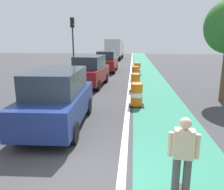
{
  "coord_description": "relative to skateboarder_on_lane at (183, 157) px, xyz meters",
  "views": [
    {
      "loc": [
        1.11,
        -4.32,
        3.03
      ],
      "look_at": [
        0.36,
        3.6,
        1.1
      ],
      "focal_mm": 35.99,
      "sensor_mm": 36.0,
      "label": 1
    }
  ],
  "objects": [
    {
      "name": "bike_lane_strip",
      "position": [
        0.33,
        12.4,
        -0.91
      ],
      "size": [
        2.5,
        80.0,
        0.01
      ],
      "primitive_type": "cube",
      "color": "#2D755B",
      "rests_on": "ground"
    },
    {
      "name": "traffic_barrel_mid",
      "position": [
        -0.81,
        9.54,
        -0.38
      ],
      "size": [
        0.73,
        0.73,
        1.09
      ],
      "color": "orange",
      "rests_on": "ground"
    },
    {
      "name": "ground_plane",
      "position": [
        -2.07,
        0.4,
        -0.91
      ],
      "size": [
        100.0,
        100.0,
        0.0
      ],
      "primitive_type": "plane",
      "color": "#38383A"
    },
    {
      "name": "skateboarder_on_lane",
      "position": [
        0.0,
        0.0,
        0.0
      ],
      "size": [
        0.57,
        0.82,
        1.69
      ],
      "color": "black",
      "rests_on": "ground"
    },
    {
      "name": "delivery_truck_down_block",
      "position": [
        -4.0,
        33.0,
        0.94
      ],
      "size": [
        2.5,
        7.65,
        3.23
      ],
      "color": "beige",
      "rests_on": "ground"
    },
    {
      "name": "traffic_barrel_front",
      "position": [
        -0.78,
        6.4,
        -0.38
      ],
      "size": [
        0.73,
        0.73,
        1.09
      ],
      "color": "orange",
      "rests_on": "ground"
    },
    {
      "name": "traffic_light_corner",
      "position": [
        -6.66,
        17.36,
        2.59
      ],
      "size": [
        0.41,
        0.32,
        5.1
      ],
      "color": "#2D2D2D",
      "rests_on": "ground"
    },
    {
      "name": "parked_suv_second",
      "position": [
        -3.86,
        11.03,
        0.12
      ],
      "size": [
        2.12,
        4.7,
        2.04
      ],
      "color": "maroon",
      "rests_on": "ground"
    },
    {
      "name": "traffic_barrel_far",
      "position": [
        -0.59,
        16.37,
        -0.38
      ],
      "size": [
        0.73,
        0.73,
        1.09
      ],
      "color": "orange",
      "rests_on": "ground"
    },
    {
      "name": "traffic_barrel_back",
      "position": [
        -0.79,
        13.5,
        -0.38
      ],
      "size": [
        0.73,
        0.73,
        1.09
      ],
      "color": "orange",
      "rests_on": "ground"
    },
    {
      "name": "parked_suv_third",
      "position": [
        -3.58,
        18.34,
        0.12
      ],
      "size": [
        1.94,
        4.61,
        2.04
      ],
      "color": "maroon",
      "rests_on": "ground"
    },
    {
      "name": "lane_divider_stripe",
      "position": [
        -1.17,
        12.4,
        -0.91
      ],
      "size": [
        0.2,
        80.0,
        0.01
      ],
      "primitive_type": "cube",
      "color": "silver",
      "rests_on": "ground"
    },
    {
      "name": "parked_suv_nearest",
      "position": [
        -3.61,
        3.6,
        0.12
      ],
      "size": [
        2.07,
        4.67,
        2.04
      ],
      "color": "navy",
      "rests_on": "ground"
    }
  ]
}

